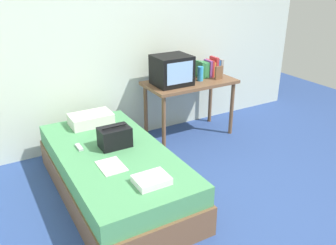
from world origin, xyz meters
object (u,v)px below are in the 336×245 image
Objects in this scene: tv at (172,70)px; folded_towel at (152,180)px; handbag at (115,137)px; water_bottle at (200,74)px; pillow at (91,119)px; remote_dark at (161,173)px; remote_silver at (79,147)px; book_row at (210,68)px; picture_frame at (219,73)px; magazine at (111,166)px; desk at (190,88)px; bed at (114,173)px.

folded_towel is at bearing -125.78° from tv.
tv is 1.30m from handbag.
water_bottle reaches higher than folded_towel.
pillow is 2.95× the size of remote_dark.
remote_silver is (-1.37, -0.54, -0.46)m from tv.
book_row is 1.21× the size of folded_towel.
picture_frame is 1.80m from handbag.
remote_dark is at bearing -140.97° from picture_frame.
magazine is at bearing 134.08° from remote_dark.
remote_silver is at bearing 110.09° from folded_towel.
book_row is 2.28m from folded_towel.
desk reaches higher than magazine.
book_row is 2.13m from remote_dark.
tv is 2.82× the size of remote_dark.
tv is 1.67m from magazine.
picture_frame is (0.01, -0.18, -0.02)m from book_row.
water_bottle is 1.18× the size of remote_dark.
water_bottle is at bearing 25.84° from bed.
pillow reaches higher than magazine.
remote_dark is (0.32, -0.33, 0.01)m from magazine.
bed is 0.36m from handbag.
desk is at bearing 1.43° from tv.
bed is at bearing -153.99° from book_row.
picture_frame reaches higher than remote_dark.
bed is 11.72× the size of picture_frame.
tv is at bearing 56.43° from remote_dark.
water_bottle reaches higher than magazine.
pillow is (-1.47, 0.00, -0.32)m from water_bottle.
pillow is (0.03, 0.73, 0.30)m from bed.
desk is 0.41m from book_row.
tv reaches higher than handbag.
remote_silver is (-0.26, 0.23, 0.25)m from bed.
bed is 0.37m from magazine.
remote_dark is 0.94m from remote_silver.
water_bottle is (0.39, -0.05, -0.09)m from tv.
bed is 0.72m from folded_towel.
bed is 5.88× the size of book_row.
book_row reaches higher than water_bottle.
water_bottle is 1.08× the size of picture_frame.
pillow is 3.20× the size of remote_silver.
bed is 0.43m from remote_silver.
tv is 2.58× the size of picture_frame.
book_row is 0.18m from picture_frame.
pillow reaches higher than remote_dark.
remote_silver is 0.96m from folded_towel.
tv reaches higher than book_row.
tv is 0.95× the size of pillow.
handbag is at bearing -152.40° from desk.
pillow is at bearing 97.40° from remote_dark.
book_row is 1.99× the size of picture_frame.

